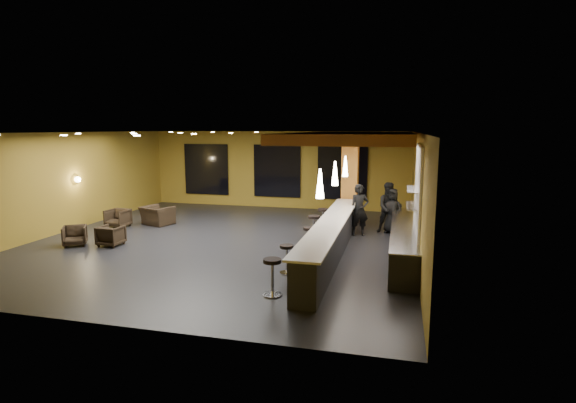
% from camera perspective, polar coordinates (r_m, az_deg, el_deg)
% --- Properties ---
extents(floor, '(12.00, 13.00, 0.10)m').
position_cam_1_polar(floor, '(14.90, -7.98, -5.13)').
color(floor, black).
rests_on(floor, ground).
extents(ceiling, '(12.00, 13.00, 0.10)m').
position_cam_1_polar(ceiling, '(14.44, -8.31, 8.85)').
color(ceiling, black).
extents(wall_back, '(12.00, 0.10, 3.50)m').
position_cam_1_polar(wall_back, '(20.74, -1.33, 4.07)').
color(wall_back, olive).
rests_on(wall_back, floor).
extents(wall_front, '(12.00, 0.10, 3.50)m').
position_cam_1_polar(wall_front, '(8.93, -24.13, -3.74)').
color(wall_front, olive).
rests_on(wall_front, floor).
extents(wall_left, '(0.10, 13.00, 3.50)m').
position_cam_1_polar(wall_left, '(17.74, -26.59, 2.20)').
color(wall_left, olive).
rests_on(wall_left, floor).
extents(wall_right, '(0.10, 13.00, 3.50)m').
position_cam_1_polar(wall_right, '(13.51, 16.37, 0.88)').
color(wall_right, olive).
rests_on(wall_right, floor).
extents(wood_soffit, '(3.60, 8.00, 0.28)m').
position_cam_1_polar(wood_soffit, '(14.44, 8.29, 8.09)').
color(wood_soffit, '#BA6C36').
rests_on(wood_soffit, ceiling).
extents(window_left, '(2.20, 0.06, 2.40)m').
position_cam_1_polar(window_left, '(21.82, -10.32, 4.05)').
color(window_left, black).
rests_on(window_left, wall_back).
extents(window_center, '(2.20, 0.06, 2.40)m').
position_cam_1_polar(window_center, '(20.64, -1.41, 3.90)').
color(window_center, black).
rests_on(window_center, wall_back).
extents(window_right, '(2.20, 0.06, 2.40)m').
position_cam_1_polar(window_right, '(20.05, 6.91, 3.68)').
color(window_right, black).
rests_on(window_right, wall_back).
extents(tile_backsplash, '(0.06, 3.20, 2.40)m').
position_cam_1_polar(tile_backsplash, '(12.49, 16.19, 1.38)').
color(tile_backsplash, white).
rests_on(tile_backsplash, wall_right).
extents(bar_counter, '(0.60, 8.00, 1.00)m').
position_cam_1_polar(bar_counter, '(12.89, 5.54, -4.85)').
color(bar_counter, black).
rests_on(bar_counter, floor).
extents(bar_top, '(0.78, 8.10, 0.05)m').
position_cam_1_polar(bar_top, '(12.77, 5.57, -2.56)').
color(bar_top, silver).
rests_on(bar_top, bar_counter).
extents(prep_counter, '(0.70, 6.00, 0.86)m').
position_cam_1_polar(prep_counter, '(13.26, 14.46, -5.01)').
color(prep_counter, black).
rests_on(prep_counter, floor).
extents(prep_top, '(0.72, 6.00, 0.03)m').
position_cam_1_polar(prep_top, '(13.16, 14.54, -3.09)').
color(prep_top, silver).
rests_on(prep_top, prep_counter).
extents(wall_shelf_lower, '(0.30, 1.50, 0.03)m').
position_cam_1_polar(wall_shelf_lower, '(12.34, 15.49, -0.56)').
color(wall_shelf_lower, silver).
rests_on(wall_shelf_lower, wall_right).
extents(wall_shelf_upper, '(0.30, 1.50, 0.03)m').
position_cam_1_polar(wall_shelf_upper, '(12.28, 15.58, 1.51)').
color(wall_shelf_upper, silver).
rests_on(wall_shelf_upper, wall_right).
extents(column, '(0.60, 0.60, 3.50)m').
position_cam_1_polar(column, '(17.17, 7.88, 2.89)').
color(column, '#A66825').
rests_on(column, floor).
extents(wall_sconce, '(0.22, 0.22, 0.22)m').
position_cam_1_polar(wall_sconce, '(18.00, -25.16, 2.55)').
color(wall_sconce, '#FFE5B2').
rests_on(wall_sconce, wall_left).
extents(pendant_0, '(0.20, 0.20, 0.70)m').
position_cam_1_polar(pendant_0, '(10.60, 4.09, 2.29)').
color(pendant_0, white).
rests_on(pendant_0, wood_soffit).
extents(pendant_1, '(0.20, 0.20, 0.70)m').
position_cam_1_polar(pendant_1, '(13.06, 5.99, 3.58)').
color(pendant_1, white).
rests_on(pendant_1, wood_soffit).
extents(pendant_2, '(0.20, 0.20, 0.70)m').
position_cam_1_polar(pendant_2, '(15.53, 7.29, 4.46)').
color(pendant_2, white).
rests_on(pendant_2, wood_soffit).
extents(staff_a, '(0.75, 0.61, 1.77)m').
position_cam_1_polar(staff_a, '(15.46, 9.05, -1.08)').
color(staff_a, black).
rests_on(staff_a, floor).
extents(staff_b, '(0.97, 0.81, 1.78)m').
position_cam_1_polar(staff_b, '(16.06, 12.77, -0.79)').
color(staff_b, black).
rests_on(staff_b, floor).
extents(staff_c, '(0.89, 0.72, 1.58)m').
position_cam_1_polar(staff_c, '(16.08, 13.04, -1.15)').
color(staff_c, black).
rests_on(staff_c, floor).
extents(armchair_a, '(0.94, 0.94, 0.63)m').
position_cam_1_polar(armchair_a, '(15.59, -25.45, -3.94)').
color(armchair_a, black).
rests_on(armchair_a, floor).
extents(armchair_b, '(0.69, 0.71, 0.63)m').
position_cam_1_polar(armchair_b, '(15.14, -21.56, -4.05)').
color(armchair_b, black).
rests_on(armchair_b, floor).
extents(armchair_c, '(0.78, 0.80, 0.68)m').
position_cam_1_polar(armchair_c, '(17.81, -20.80, -1.99)').
color(armchair_c, black).
rests_on(armchair_c, floor).
extents(armchair_d, '(1.33, 1.24, 0.70)m').
position_cam_1_polar(armchair_d, '(17.82, -16.27, -1.72)').
color(armchair_d, black).
rests_on(armchair_d, floor).
extents(bar_stool_0, '(0.42, 0.42, 0.83)m').
position_cam_1_polar(bar_stool_0, '(9.93, -2.01, -8.96)').
color(bar_stool_0, silver).
rests_on(bar_stool_0, floor).
extents(bar_stool_1, '(0.37, 0.37, 0.74)m').
position_cam_1_polar(bar_stool_1, '(11.39, -0.16, -6.84)').
color(bar_stool_1, silver).
rests_on(bar_stool_1, floor).
extents(bar_stool_2, '(0.41, 0.41, 0.81)m').
position_cam_1_polar(bar_stool_2, '(13.08, 2.77, -4.52)').
color(bar_stool_2, silver).
rests_on(bar_stool_2, floor).
extents(bar_stool_3, '(0.41, 0.41, 0.81)m').
position_cam_1_polar(bar_stool_3, '(14.77, 3.28, -2.92)').
color(bar_stool_3, silver).
rests_on(bar_stool_3, floor).
extents(bar_stool_4, '(0.40, 0.40, 0.79)m').
position_cam_1_polar(bar_stool_4, '(16.20, 4.46, -1.90)').
color(bar_stool_4, silver).
rests_on(bar_stool_4, floor).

